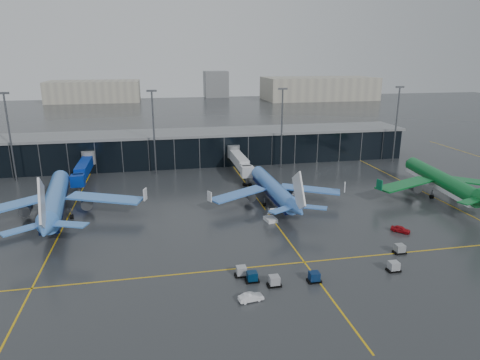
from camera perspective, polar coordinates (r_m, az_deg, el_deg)
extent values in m
plane|color=#282B2D|center=(88.49, -0.89, -7.13)|extent=(600.00, 600.00, 0.00)
cube|color=black|center=(145.78, -5.35, 4.27)|extent=(140.00, 16.00, 10.00)
cube|color=slate|center=(144.78, -5.41, 6.32)|extent=(142.00, 17.00, 0.80)
cylinder|color=#595B60|center=(138.20, -19.56, 2.81)|extent=(4.00, 4.00, 4.00)
cube|color=navy|center=(125.42, -20.32, 1.05)|extent=(3.00, 24.00, 3.00)
cylinder|color=#595B60|center=(119.11, -20.69, -1.32)|extent=(1.00, 1.00, 2.60)
cylinder|color=#595B60|center=(138.90, -0.86, 3.82)|extent=(4.00, 4.00, 4.00)
cube|color=silver|center=(126.19, 0.26, 2.17)|extent=(3.00, 24.00, 3.00)
cylinder|color=#595B60|center=(119.93, 0.98, -0.12)|extent=(1.00, 1.00, 2.60)
cylinder|color=#595B60|center=(137.87, -28.30, 4.88)|extent=(0.50, 0.50, 25.00)
cube|color=#595B60|center=(136.36, -29.02, 10.10)|extent=(3.00, 0.40, 0.60)
cylinder|color=#595B60|center=(131.84, -11.40, 6.06)|extent=(0.50, 0.50, 25.00)
cube|color=#595B60|center=(130.26, -11.71, 11.57)|extent=(3.00, 0.40, 0.60)
cylinder|color=#595B60|center=(137.67, 5.58, 6.73)|extent=(0.50, 0.50, 25.00)
cube|color=#595B60|center=(136.16, 5.73, 12.01)|extent=(3.00, 0.40, 0.60)
cylinder|color=#595B60|center=(154.04, 20.09, 6.84)|extent=(0.50, 0.50, 25.00)
cube|color=#595B60|center=(152.69, 20.55, 11.54)|extent=(3.00, 0.40, 0.60)
cube|color=#B2AD99|center=(366.52, 10.46, 11.92)|extent=(90.00, 42.00, 18.00)
cube|color=#B2AD99|center=(363.74, -18.85, 11.15)|extent=(70.00, 38.00, 16.00)
cube|color=#B2AD99|center=(384.55, -3.24, 12.65)|extent=(20.00, 20.00, 22.00)
cube|color=gold|center=(107.81, -21.61, -3.94)|extent=(0.30, 120.00, 0.02)
cube|color=gold|center=(108.71, 2.38, -2.60)|extent=(0.30, 120.00, 0.02)
cube|color=gold|center=(126.74, 22.57, -1.10)|extent=(0.30, 120.00, 0.02)
cube|color=gold|center=(77.79, 8.58, -10.77)|extent=(220.00, 0.30, 0.02)
cube|color=black|center=(78.45, 19.77, -11.23)|extent=(2.20, 1.50, 0.36)
cube|color=#93959B|center=(78.11, 19.82, -10.73)|extent=(1.60, 1.50, 1.50)
cube|color=black|center=(85.36, 20.48, -9.01)|extent=(2.20, 1.50, 0.36)
cube|color=gray|center=(85.05, 20.53, -8.54)|extent=(1.60, 1.50, 1.50)
cube|color=black|center=(70.95, 1.63, -13.26)|extent=(2.20, 1.50, 0.36)
cube|color=#041F3E|center=(70.57, 1.63, -12.72)|extent=(1.60, 1.50, 1.50)
cube|color=black|center=(69.99, 4.58, -13.76)|extent=(2.20, 1.50, 0.36)
cube|color=gray|center=(69.60, 4.59, -13.21)|extent=(1.60, 1.50, 1.50)
cube|color=black|center=(72.52, 0.18, -12.55)|extent=(2.20, 1.50, 0.36)
cube|color=#94979C|center=(72.15, 0.18, -12.02)|extent=(1.60, 1.50, 1.50)
cube|color=black|center=(71.88, 9.84, -13.10)|extent=(2.20, 1.50, 0.36)
cube|color=#051B42|center=(71.51, 9.87, -12.56)|extent=(1.60, 1.50, 1.50)
cube|color=white|center=(94.87, 4.09, -5.25)|extent=(2.68, 3.51, 0.80)
cube|color=white|center=(94.19, 4.11, -4.18)|extent=(2.03, 3.05, 2.29)
imported|color=#AC0D15|center=(94.82, 20.62, -6.16)|extent=(3.78, 3.89, 1.32)
imported|color=white|center=(65.84, 1.48, -15.35)|extent=(3.96, 1.89, 1.25)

